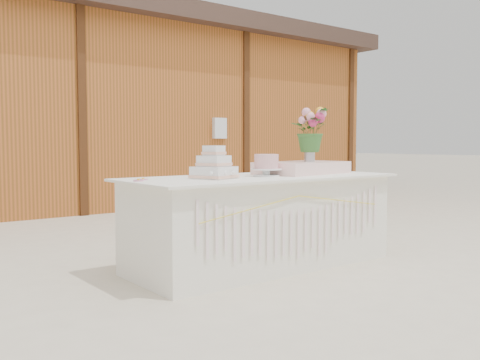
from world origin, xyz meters
name	(u,v)px	position (x,y,z in m)	size (l,w,h in m)	color
ground	(261,265)	(0.00, 0.00, 0.00)	(80.00, 80.00, 0.00)	beige
barn	(37,107)	(-0.01, 5.99, 1.68)	(12.60, 4.60, 3.30)	#A95223
cake_table	(262,221)	(0.00, 0.00, 0.39)	(2.40, 1.00, 0.77)	white
wedding_cake	(214,167)	(-0.51, -0.02, 0.86)	(0.37, 0.37, 0.26)	white
pink_cake_stand	(266,164)	(0.00, -0.06, 0.87)	(0.26, 0.26, 0.19)	white
satin_runner	(302,168)	(0.52, 0.04, 0.82)	(0.86, 0.50, 0.11)	#FFD4CD
flower_vase	(309,154)	(0.62, 0.05, 0.95)	(0.10, 0.10, 0.14)	silver
bouquet	(310,125)	(0.62, 0.05, 1.22)	(0.36, 0.32, 0.40)	#316428
loose_flowers	(151,180)	(-1.05, 0.01, 0.78)	(0.15, 0.36, 0.02)	pink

